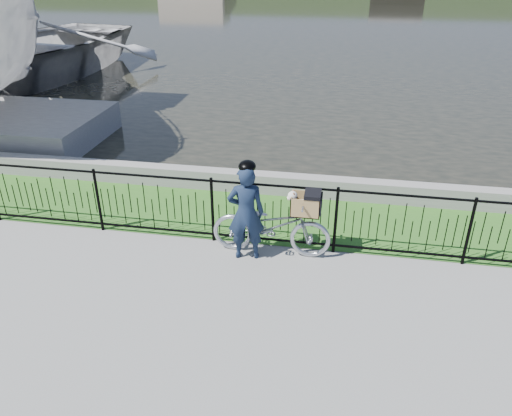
# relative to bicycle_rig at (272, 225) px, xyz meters

# --- Properties ---
(ground) EXTENTS (120.00, 120.00, 0.00)m
(ground) POSITION_rel_bicycle_rig_xyz_m (-0.02, -1.40, -0.51)
(ground) COLOR gray
(ground) RESTS_ON ground
(grass_strip) EXTENTS (60.00, 2.00, 0.01)m
(grass_strip) POSITION_rel_bicycle_rig_xyz_m (-0.02, 1.20, -0.50)
(grass_strip) COLOR #30651F
(grass_strip) RESTS_ON ground
(water) EXTENTS (120.00, 120.00, 0.00)m
(water) POSITION_rel_bicycle_rig_xyz_m (-0.02, 31.60, -0.51)
(water) COLOR black
(water) RESTS_ON ground
(quay_wall) EXTENTS (60.00, 0.30, 0.40)m
(quay_wall) POSITION_rel_bicycle_rig_xyz_m (-0.02, 2.20, -0.31)
(quay_wall) COLOR gray
(quay_wall) RESTS_ON ground
(fence) EXTENTS (14.00, 0.06, 1.15)m
(fence) POSITION_rel_bicycle_rig_xyz_m (-0.02, 0.20, 0.07)
(fence) COLOR black
(fence) RESTS_ON ground
(bicycle_rig) EXTENTS (1.88, 0.66, 1.15)m
(bicycle_rig) POSITION_rel_bicycle_rig_xyz_m (0.00, 0.00, 0.00)
(bicycle_rig) COLOR #B0B4BD
(bicycle_rig) RESTS_ON ground
(cyclist) EXTENTS (0.63, 0.47, 1.63)m
(cyclist) POSITION_rel_bicycle_rig_xyz_m (-0.38, -0.18, 0.30)
(cyclist) COLOR #132036
(cyclist) RESTS_ON ground
(boat_far) EXTENTS (8.79, 11.29, 2.14)m
(boat_far) POSITION_rel_bicycle_rig_xyz_m (-10.75, 10.14, 0.56)
(boat_far) COLOR #A5A5A5
(boat_far) RESTS_ON water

